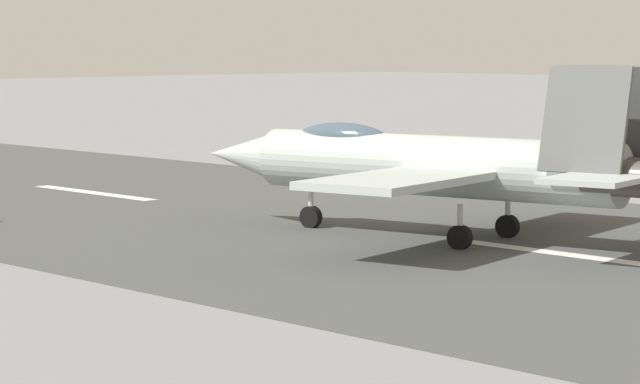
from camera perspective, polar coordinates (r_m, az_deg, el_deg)
ground_plane at (r=42.52m, az=10.53°, el=-2.60°), size 400.00×400.00×0.00m
runway_strip at (r=42.51m, az=10.55°, el=-2.59°), size 240.00×26.00×0.02m
fighter_jet at (r=45.52m, az=4.61°, el=1.15°), size 17.62×14.55×5.65m
marker_cone_mid at (r=58.24m, az=10.76°, el=-0.03°), size 0.44×0.44×0.55m
marker_cone_far at (r=71.19m, az=-2.14°, el=1.16°), size 0.44×0.44×0.55m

